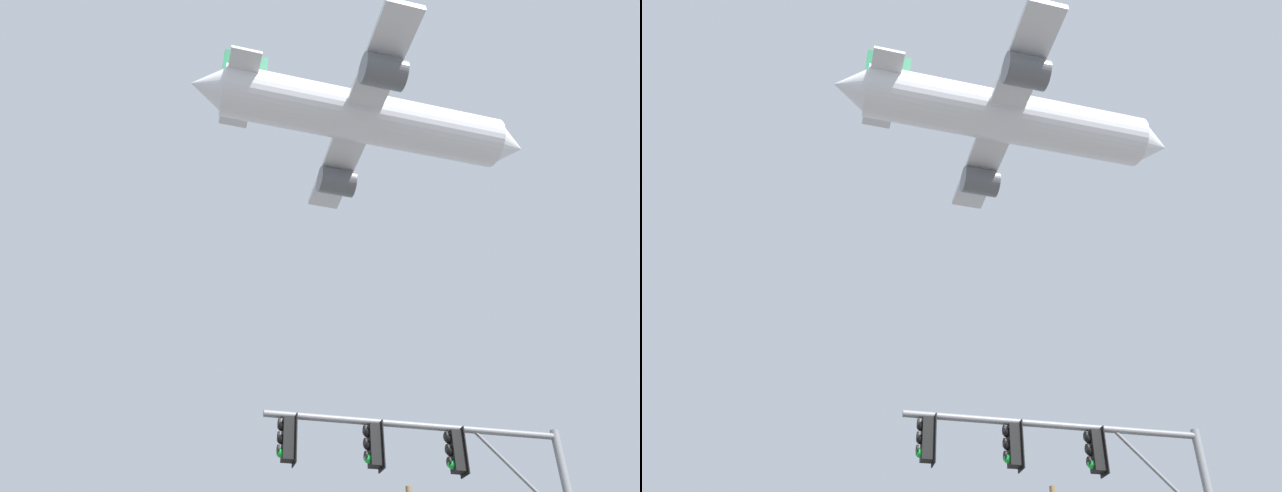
# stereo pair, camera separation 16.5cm
# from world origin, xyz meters

# --- Properties ---
(signal_pole_near) EXTENTS (7.00, 1.00, 6.28)m
(signal_pole_near) POSITION_xyz_m (3.56, 7.46, 4.90)
(signal_pole_near) COLOR slate
(signal_pole_near) RESTS_ON ground
(airplane) EXTENTS (24.91, 19.25, 6.78)m
(airplane) POSITION_xyz_m (5.78, 23.72, 34.06)
(airplane) COLOR white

